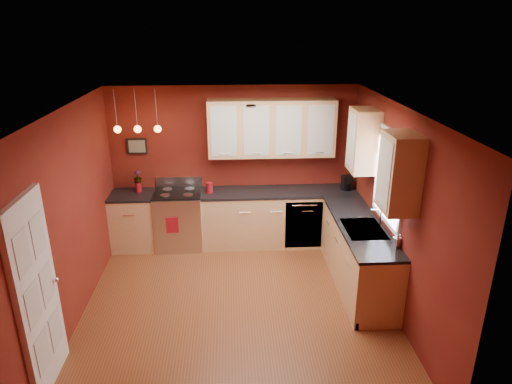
{
  "coord_description": "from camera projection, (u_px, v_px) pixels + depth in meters",
  "views": [
    {
      "loc": [
        -0.06,
        -5.12,
        3.55
      ],
      "look_at": [
        0.3,
        1.0,
        1.23
      ],
      "focal_mm": 32.0,
      "sensor_mm": 36.0,
      "label": 1
    }
  ],
  "objects": [
    {
      "name": "dish_towel",
      "position": [
        172.0,
        225.0,
        7.17
      ],
      "size": [
        0.19,
        0.01,
        0.26
      ],
      "primitive_type": "cube",
      "color": "maroon",
      "rests_on": "gas_range"
    },
    {
      "name": "ceiling",
      "position": [
        235.0,
        110.0,
        5.12
      ],
      "size": [
        4.0,
        4.2,
        0.02
      ],
      "primitive_type": "cube",
      "color": "beige",
      "rests_on": "wall_back"
    },
    {
      "name": "soap_pump",
      "position": [
        397.0,
        240.0,
        5.54
      ],
      "size": [
        0.11,
        0.12,
        0.19
      ],
      "primitive_type": "imported",
      "rotation": [
        0.0,
        0.0,
        0.37
      ],
      "color": "white",
      "rests_on": "counter_right"
    },
    {
      "name": "coffee_maker",
      "position": [
        347.0,
        183.0,
        7.44
      ],
      "size": [
        0.18,
        0.18,
        0.23
      ],
      "rotation": [
        0.0,
        0.0,
        0.17
      ],
      "color": "black",
      "rests_on": "counter_back_right"
    },
    {
      "name": "base_cabinets_back_left",
      "position": [
        135.0,
        222.0,
        7.47
      ],
      "size": [
        0.7,
        0.6,
        0.9
      ],
      "primitive_type": "cube",
      "color": "tan",
      "rests_on": "floor"
    },
    {
      "name": "base_cabinets_back_right",
      "position": [
        279.0,
        218.0,
        7.6
      ],
      "size": [
        2.54,
        0.6,
        0.9
      ],
      "primitive_type": "cube",
      "color": "tan",
      "rests_on": "floor"
    },
    {
      "name": "wall_right",
      "position": [
        396.0,
        212.0,
        5.69
      ],
      "size": [
        0.02,
        4.2,
        2.6
      ],
      "primitive_type": "cube",
      "color": "maroon",
      "rests_on": "floor"
    },
    {
      "name": "upper_cabinets_right",
      "position": [
        380.0,
        155.0,
        5.75
      ],
      "size": [
        0.35,
        1.95,
        0.9
      ],
      "primitive_type": "cube",
      "color": "tan",
      "rests_on": "wall_right"
    },
    {
      "name": "upper_cabinets_back",
      "position": [
        272.0,
        128.0,
        7.18
      ],
      "size": [
        2.0,
        0.35,
        0.9
      ],
      "primitive_type": "cube",
      "color": "tan",
      "rests_on": "wall_back"
    },
    {
      "name": "counter_right",
      "position": [
        361.0,
        225.0,
        6.23
      ],
      "size": [
        0.62,
        2.1,
        0.04
      ],
      "primitive_type": "cube",
      "color": "black",
      "rests_on": "base_cabinets_right"
    },
    {
      "name": "door_left_wall",
      "position": [
        37.0,
        296.0,
        4.45
      ],
      "size": [
        0.12,
        0.82,
        2.05
      ],
      "color": "white",
      "rests_on": "floor"
    },
    {
      "name": "wall_picture",
      "position": [
        137.0,
        146.0,
        7.31
      ],
      "size": [
        0.32,
        0.03,
        0.26
      ],
      "primitive_type": "cube",
      "color": "black",
      "rests_on": "wall_back"
    },
    {
      "name": "sink",
      "position": [
        364.0,
        230.0,
        6.09
      ],
      "size": [
        0.5,
        0.7,
        0.33
      ],
      "color": "#929398",
      "rests_on": "counter_right"
    },
    {
      "name": "dishwasher_front",
      "position": [
        304.0,
        225.0,
        7.35
      ],
      "size": [
        0.6,
        0.02,
        0.8
      ],
      "primitive_type": "cube",
      "color": "silver",
      "rests_on": "base_cabinets_back_right"
    },
    {
      "name": "wall_front",
      "position": [
        241.0,
        322.0,
        3.62
      ],
      "size": [
        4.0,
        0.02,
        2.6
      ],
      "primitive_type": "cube",
      "color": "maroon",
      "rests_on": "floor"
    },
    {
      "name": "counter_back_right",
      "position": [
        279.0,
        192.0,
        7.43
      ],
      "size": [
        2.54,
        0.62,
        0.04
      ],
      "primitive_type": "cube",
      "color": "black",
      "rests_on": "base_cabinets_back_right"
    },
    {
      "name": "base_cabinets_right",
      "position": [
        358.0,
        256.0,
        6.39
      ],
      "size": [
        0.6,
        2.1,
        0.9
      ],
      "primitive_type": "cube",
      "color": "tan",
      "rests_on": "floor"
    },
    {
      "name": "floor",
      "position": [
        238.0,
        306.0,
        6.04
      ],
      "size": [
        4.2,
        4.2,
        0.0
      ],
      "primitive_type": "plane",
      "color": "brown",
      "rests_on": "ground"
    },
    {
      "name": "flowers",
      "position": [
        137.0,
        177.0,
        7.3
      ],
      "size": [
        0.16,
        0.16,
        0.22
      ],
      "primitive_type": "imported",
      "rotation": [
        0.0,
        0.0,
        -0.31
      ],
      "color": "maroon",
      "rests_on": "red_vase"
    },
    {
      "name": "red_vase",
      "position": [
        138.0,
        187.0,
        7.36
      ],
      "size": [
        0.1,
        0.1,
        0.15
      ],
      "primitive_type": "cylinder",
      "color": "maroon",
      "rests_on": "counter_back_left"
    },
    {
      "name": "pendant_lights",
      "position": [
        138.0,
        129.0,
        6.88
      ],
      "size": [
        0.71,
        0.11,
        0.66
      ],
      "color": "#929398",
      "rests_on": "ceiling"
    },
    {
      "name": "wall_left",
      "position": [
        70.0,
        220.0,
        5.47
      ],
      "size": [
        0.02,
        4.2,
        2.6
      ],
      "primitive_type": "cube",
      "color": "maroon",
      "rests_on": "floor"
    },
    {
      "name": "counter_back_left",
      "position": [
        132.0,
        195.0,
        7.3
      ],
      "size": [
        0.7,
        0.62,
        0.04
      ],
      "primitive_type": "cube",
      "color": "black",
      "rests_on": "base_cabinets_back_left"
    },
    {
      "name": "gas_range",
      "position": [
        179.0,
        219.0,
        7.5
      ],
      "size": [
        0.76,
        0.64,
        1.11
      ],
      "color": "silver",
      "rests_on": "floor"
    },
    {
      "name": "window",
      "position": [
        390.0,
        175.0,
        5.83
      ],
      "size": [
        0.06,
        1.02,
        1.22
      ],
      "color": "white",
      "rests_on": "wall_right"
    },
    {
      "name": "red_canister",
      "position": [
        209.0,
        188.0,
        7.32
      ],
      "size": [
        0.11,
        0.11,
        0.17
      ],
      "color": "maroon",
      "rests_on": "counter_back_right"
    },
    {
      "name": "wall_back",
      "position": [
        234.0,
        165.0,
        7.54
      ],
      "size": [
        4.0,
        0.02,
        2.6
      ],
      "primitive_type": "cube",
      "color": "maroon",
      "rests_on": "floor"
    }
  ]
}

